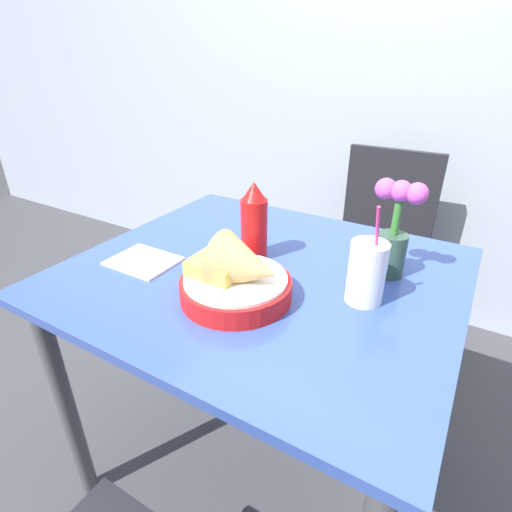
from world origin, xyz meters
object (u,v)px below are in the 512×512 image
Objects in this scene: ketchup_bottle at (254,222)px; chair_far_window at (380,235)px; flower_vase at (394,231)px; food_basket at (239,278)px; drink_cup at (366,274)px.

chair_far_window is at bearing 80.29° from ketchup_bottle.
chair_far_window is 0.86m from flower_vase.
flower_vase reaches higher than ketchup_bottle.
flower_vase is (0.26, 0.29, 0.06)m from food_basket.
food_basket is 0.39m from flower_vase.
drink_cup is at bearing -96.29° from flower_vase.
ketchup_bottle is 0.87× the size of flower_vase.
food_basket is at bearing -93.70° from chair_far_window.
ketchup_bottle is at bearing 111.86° from food_basket.
ketchup_bottle reaches higher than food_basket.
drink_cup is 0.98× the size of flower_vase.
food_basket is 1.20× the size of ketchup_bottle.
chair_far_window is 0.93m from ketchup_bottle.
chair_far_window is at bearing 100.88° from drink_cup.
drink_cup reaches higher than ketchup_bottle.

